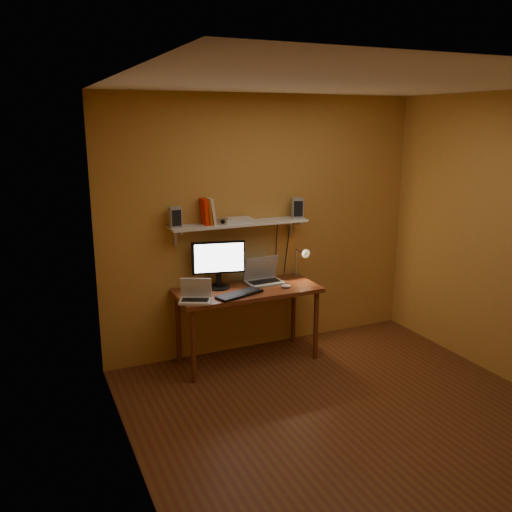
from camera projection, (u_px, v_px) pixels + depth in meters
name	position (u px, v px, depth m)	size (l,w,h in m)	color
room	(353.00, 261.00, 4.13)	(3.44, 3.24, 2.64)	#563316
desk	(247.00, 297.00, 5.29)	(1.40, 0.60, 0.75)	#5F2E16
wall_shelf	(239.00, 224.00, 5.29)	(1.40, 0.25, 0.21)	silver
monitor	(218.00, 262.00, 5.23)	(0.51, 0.26, 0.47)	black
laptop	(263.00, 276.00, 5.46)	(0.37, 0.27, 0.26)	gray
netbook	(196.00, 295.00, 4.90)	(0.34, 0.30, 0.21)	silver
keyboard	(239.00, 294.00, 5.06)	(0.47, 0.16, 0.03)	black
mouse	(286.00, 286.00, 5.29)	(0.10, 0.06, 0.03)	silver
desk_lamp	(301.00, 258.00, 5.59)	(0.09, 0.23, 0.38)	silver
speaker_left	(175.00, 217.00, 5.01)	(0.11, 0.11, 0.19)	gray
speaker_right	(297.00, 208.00, 5.52)	(0.11, 0.11, 0.20)	gray
books	(208.00, 211.00, 5.15)	(0.13, 0.17, 0.25)	red
shelf_camera	(222.00, 221.00, 5.15)	(0.11, 0.05, 0.07)	silver
router	(238.00, 220.00, 5.27)	(0.28, 0.18, 0.05)	silver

